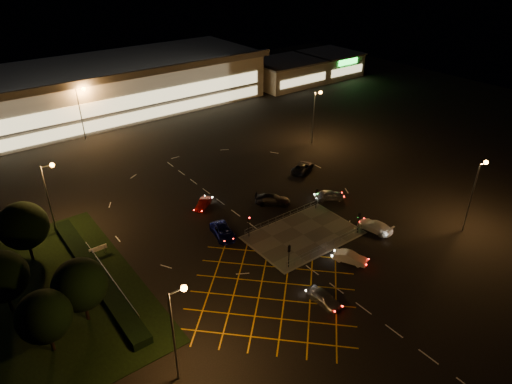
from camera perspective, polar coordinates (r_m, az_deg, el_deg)
ground at (r=61.08m, az=3.27°, el=-5.22°), size 180.00×180.00×0.00m
pedestrian_island at (r=60.94m, az=5.93°, el=-5.37°), size 14.00×9.00×0.12m
grass_verge at (r=56.24m, az=-24.16°, el=-11.68°), size 18.00×30.00×0.08m
hedge at (r=56.61m, az=-19.40°, el=-9.68°), size 2.00×26.00×1.00m
supermarket at (r=109.35m, az=-18.37°, el=12.31°), size 72.00×26.50×10.50m
retail_unit_a at (r=125.27m, az=3.76°, el=14.72°), size 18.80×14.80×6.35m
retail_unit_b at (r=135.91m, az=9.12°, el=15.58°), size 14.80×14.80×6.35m
streetlight_sw at (r=39.93m, az=-9.88°, el=-15.76°), size 1.78×0.56×10.03m
streetlight_se at (r=64.89m, az=25.78°, el=0.60°), size 1.78×0.56×10.03m
streetlight_nw at (r=63.42m, az=-24.38°, el=0.27°), size 1.78×0.56×10.03m
streetlight_ne at (r=86.32m, az=7.47°, el=10.10°), size 1.78×0.56×10.03m
streetlight_far_left at (r=93.53m, az=-20.96°, el=9.93°), size 1.78×0.56×10.03m
streetlight_far_right at (r=112.09m, az=-1.13°, el=14.80°), size 1.78×0.56×10.03m
signal_sw at (r=53.89m, az=4.15°, el=-7.48°), size 0.28×0.30×3.15m
signal_se at (r=61.17m, az=12.74°, el=-3.28°), size 0.28×0.30×3.15m
signal_nw at (r=59.00m, az=-0.90°, el=-3.78°), size 0.28×0.30×3.15m
signal_ne at (r=65.72m, az=7.59°, el=-0.33°), size 0.28×0.30×3.15m
tree_a at (r=47.19m, az=-24.98°, el=-13.92°), size 5.04×5.04×6.86m
tree_b at (r=53.32m, az=-29.28°, el=-9.21°), size 5.40×5.40×7.35m
tree_c at (r=60.15m, az=-27.09°, el=-3.78°), size 5.76×5.76×7.84m
tree_e at (r=48.95m, az=-21.13°, el=-10.75°), size 5.40×5.40×7.35m
car_near_silver at (r=50.71m, az=8.49°, el=-12.96°), size 1.86×4.28×1.44m
car_queue_white at (r=56.86m, az=11.69°, el=-8.02°), size 3.12×4.19×1.32m
car_left_blue at (r=60.29m, az=-4.15°, el=-4.96°), size 3.38×5.46×1.41m
car_far_dkgrey at (r=67.16m, az=2.08°, el=-0.96°), size 5.26×5.08×1.51m
car_right_silver at (r=69.19m, az=9.16°, el=-0.37°), size 4.71×3.79×1.51m
car_circ_red at (r=66.80m, az=-6.60°, el=-1.48°), size 3.71×3.28×1.22m
car_east_grey at (r=77.14m, az=5.85°, el=3.10°), size 5.75×4.40×1.45m
car_approach_white at (r=63.27m, az=14.66°, el=-4.14°), size 2.71×5.12×1.41m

